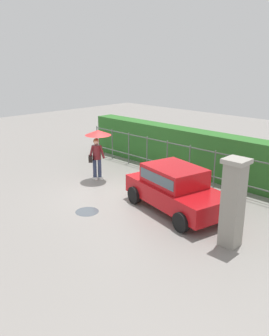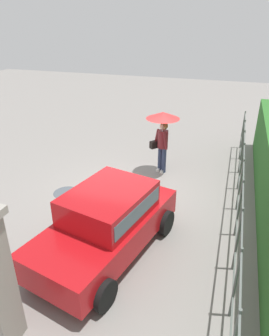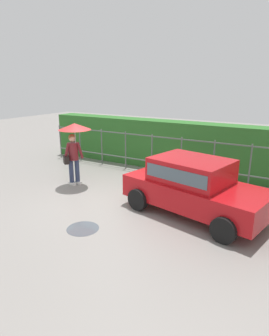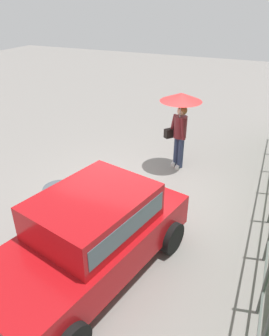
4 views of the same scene
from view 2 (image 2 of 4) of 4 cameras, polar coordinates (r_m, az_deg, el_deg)
The scene contains 5 objects.
ground_plane at distance 9.28m, azimuth -2.12°, elevation -4.58°, with size 40.00×40.00×0.00m, color gray.
car at distance 6.75m, azimuth -5.02°, elevation -9.46°, with size 3.97×2.48×1.48m.
pedestrian at distance 9.96m, azimuth 5.17°, elevation 7.52°, with size 1.06×1.06×2.09m.
fence_section at distance 8.04m, azimuth 18.80°, elevation -4.47°, with size 10.65×0.05×1.50m.
puddle_near at distance 9.50m, azimuth -12.41°, elevation -4.46°, with size 0.77×0.77×0.00m, color #4C545B.
Camera 2 is at (7.49, 2.83, 4.69)m, focal length 33.16 mm.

